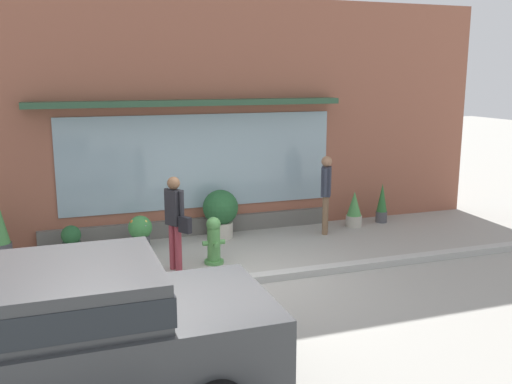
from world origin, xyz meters
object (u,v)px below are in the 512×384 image
(parked_car_dark_gray, at_px, (56,334))
(fire_hydrant, at_px, (214,240))
(pedestrian_passerby, at_px, (326,188))
(potted_plant_low_front, at_px, (71,239))
(pedestrian_with_handbag, at_px, (175,217))
(potted_plant_window_right, at_px, (140,231))
(potted_plant_trailing_edge, at_px, (354,210))
(potted_plant_near_hydrant, at_px, (382,204))
(potted_plant_doorstep, at_px, (221,211))

(parked_car_dark_gray, bearing_deg, fire_hydrant, 56.19)
(pedestrian_passerby, height_order, potted_plant_low_front, pedestrian_passerby)
(pedestrian_with_handbag, height_order, pedestrian_passerby, pedestrian_passerby)
(potted_plant_window_right, distance_m, potted_plant_trailing_edge, 4.86)
(potted_plant_low_front, height_order, potted_plant_trailing_edge, potted_plant_trailing_edge)
(potted_plant_near_hydrant, bearing_deg, parked_car_dark_gray, -142.05)
(potted_plant_low_front, bearing_deg, potted_plant_window_right, -5.48)
(pedestrian_passerby, distance_m, parked_car_dark_gray, 7.63)
(fire_hydrant, height_order, potted_plant_window_right, fire_hydrant)
(potted_plant_low_front, xyz_separation_m, potted_plant_trailing_edge, (6.17, -0.01, 0.10))
(fire_hydrant, bearing_deg, parked_car_dark_gray, -123.87)
(potted_plant_low_front, distance_m, potted_plant_doorstep, 3.05)
(fire_hydrant, relative_size, parked_car_dark_gray, 0.20)
(pedestrian_passerby, relative_size, potted_plant_near_hydrant, 1.83)
(fire_hydrant, height_order, potted_plant_near_hydrant, potted_plant_near_hydrant)
(pedestrian_passerby, height_order, potted_plant_doorstep, pedestrian_passerby)
(potted_plant_window_right, height_order, potted_plant_doorstep, potted_plant_doorstep)
(pedestrian_passerby, distance_m, potted_plant_trailing_edge, 1.13)
(pedestrian_passerby, xyz_separation_m, potted_plant_window_right, (-3.97, 0.21, -0.64))
(pedestrian_passerby, relative_size, potted_plant_trailing_edge, 2.11)
(potted_plant_low_front, bearing_deg, fire_hydrant, -30.89)
(potted_plant_near_hydrant, xyz_separation_m, potted_plant_low_front, (-6.96, -0.10, -0.15))
(potted_plant_doorstep, bearing_deg, pedestrian_passerby, -11.38)
(potted_plant_near_hydrant, bearing_deg, potted_plant_window_right, -177.70)
(pedestrian_with_handbag, bearing_deg, fire_hydrant, 69.99)
(potted_plant_near_hydrant, bearing_deg, pedestrian_with_handbag, -161.95)
(potted_plant_trailing_edge, bearing_deg, parked_car_dark_gray, -139.36)
(parked_car_dark_gray, xyz_separation_m, potted_plant_low_front, (0.29, 5.55, -0.60))
(potted_plant_trailing_edge, bearing_deg, potted_plant_near_hydrant, 8.08)
(pedestrian_with_handbag, bearing_deg, potted_plant_near_hydrant, 77.30)
(potted_plant_window_right, relative_size, potted_plant_trailing_edge, 0.83)
(fire_hydrant, xyz_separation_m, pedestrian_passerby, (2.83, 1.13, 0.57))
(pedestrian_with_handbag, bearing_deg, potted_plant_doorstep, 111.94)
(parked_car_dark_gray, xyz_separation_m, potted_plant_near_hydrant, (7.25, 5.66, -0.45))
(potted_plant_window_right, height_order, potted_plant_low_front, potted_plant_window_right)
(parked_car_dark_gray, bearing_deg, potted_plant_near_hydrant, 38.00)
(pedestrian_passerby, xyz_separation_m, potted_plant_trailing_edge, (0.89, 0.32, -0.62))
(fire_hydrant, height_order, potted_plant_doorstep, potted_plant_doorstep)
(pedestrian_passerby, bearing_deg, pedestrian_with_handbag, -39.68)
(fire_hydrant, height_order, parked_car_dark_gray, parked_car_dark_gray)
(pedestrian_with_handbag, relative_size, potted_plant_near_hydrant, 1.81)
(parked_car_dark_gray, relative_size, potted_plant_low_front, 7.60)
(parked_car_dark_gray, bearing_deg, pedestrian_with_handbag, 62.98)
(potted_plant_doorstep, bearing_deg, potted_plant_low_front, -177.81)
(pedestrian_passerby, xyz_separation_m, potted_plant_near_hydrant, (1.68, 0.44, -0.56))
(potted_plant_low_front, bearing_deg, parked_car_dark_gray, -93.02)
(pedestrian_passerby, height_order, potted_plant_window_right, pedestrian_passerby)
(pedestrian_with_handbag, xyz_separation_m, pedestrian_passerby, (3.55, 1.27, 0.03))
(potted_plant_window_right, bearing_deg, fire_hydrant, -49.59)
(parked_car_dark_gray, relative_size, potted_plant_doorstep, 4.15)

